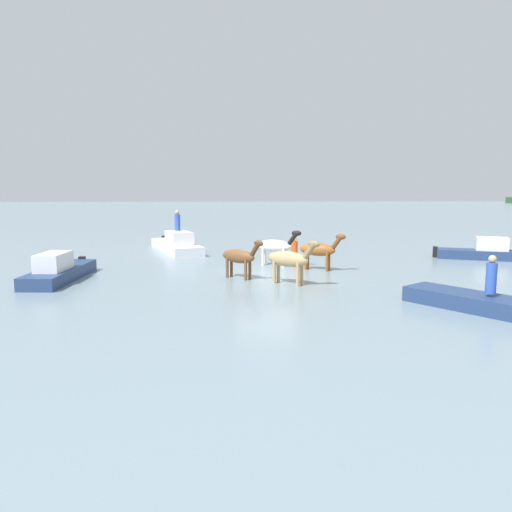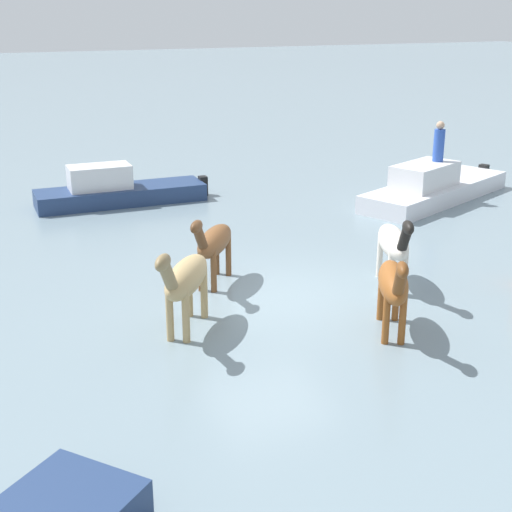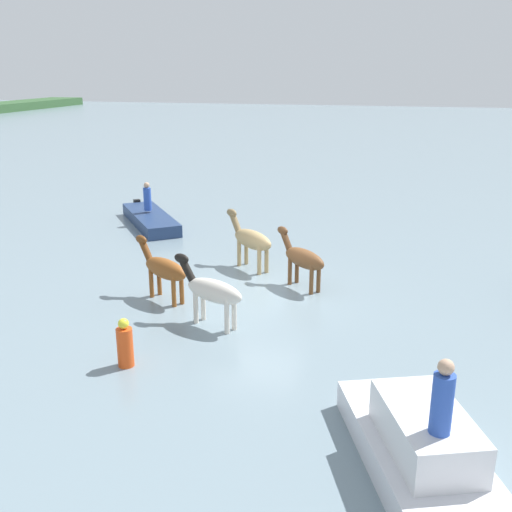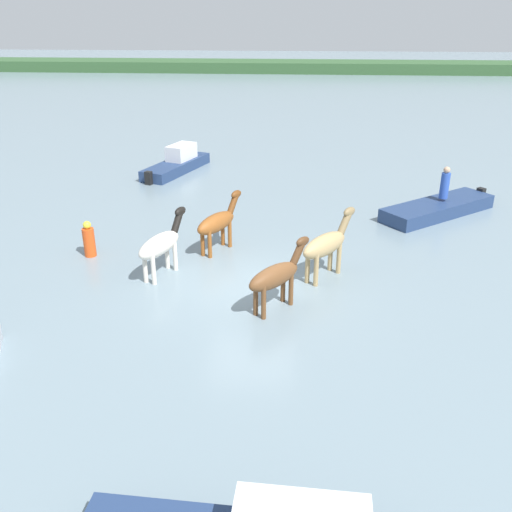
# 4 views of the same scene
# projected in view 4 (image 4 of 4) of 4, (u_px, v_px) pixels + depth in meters

# --- Properties ---
(ground_plane) EXTENTS (181.31, 181.31, 0.00)m
(ground_plane) POSITION_uv_depth(u_px,v_px,m) (251.00, 287.00, 15.43)
(ground_plane) COLOR gray
(distant_shoreline) EXTENTS (163.18, 6.00, 2.40)m
(distant_shoreline) POSITION_uv_depth(u_px,v_px,m) (289.00, 72.00, 66.64)
(distant_shoreline) COLOR #31552F
(distant_shoreline) RESTS_ON ground_plane
(horse_lead) EXTENTS (1.72, 2.06, 1.82)m
(horse_lead) POSITION_uv_depth(u_px,v_px,m) (326.00, 244.00, 15.60)
(horse_lead) COLOR tan
(horse_lead) RESTS_ON ground_plane
(horse_dun_straggler) EXTENTS (1.66, 1.87, 1.68)m
(horse_dun_straggler) POSITION_uv_depth(u_px,v_px,m) (276.00, 276.00, 13.95)
(horse_dun_straggler) COLOR brown
(horse_dun_straggler) RESTS_ON ground_plane
(horse_chestnut_trailing) EXTENTS (1.19, 2.19, 1.74)m
(horse_chestnut_trailing) POSITION_uv_depth(u_px,v_px,m) (161.00, 244.00, 15.73)
(horse_chestnut_trailing) COLOR silver
(horse_chestnut_trailing) RESTS_ON ground_plane
(horse_pinto_flank) EXTENTS (1.39, 2.08, 1.71)m
(horse_pinto_flank) POSITION_uv_depth(u_px,v_px,m) (218.00, 222.00, 17.36)
(horse_pinto_flank) COLOR brown
(horse_pinto_flank) RESTS_ON ground_plane
(boat_skiff_near) EXTENTS (4.63, 4.03, 0.74)m
(boat_skiff_near) POSITION_uv_depth(u_px,v_px,m) (438.00, 210.00, 20.73)
(boat_skiff_near) COLOR navy
(boat_skiff_near) RESTS_ON ground_plane
(boat_launch_far) EXTENTS (2.61, 4.51, 1.33)m
(boat_launch_far) POSITION_uv_depth(u_px,v_px,m) (177.00, 165.00, 26.13)
(boat_launch_far) COLOR navy
(boat_launch_far) RESTS_ON ground_plane
(person_spotter_bow) EXTENTS (0.32, 0.32, 1.19)m
(person_spotter_bow) POSITION_uv_depth(u_px,v_px,m) (445.00, 184.00, 20.46)
(person_spotter_bow) COLOR #2D51B2
(person_spotter_bow) RESTS_ON boat_skiff_near
(buoy_channel_marker) EXTENTS (0.36, 0.36, 1.14)m
(buoy_channel_marker) POSITION_uv_depth(u_px,v_px,m) (89.00, 240.00, 17.15)
(buoy_channel_marker) COLOR #E54C19
(buoy_channel_marker) RESTS_ON ground_plane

